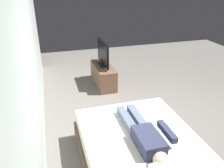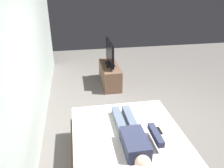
{
  "view_description": "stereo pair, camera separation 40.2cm",
  "coord_description": "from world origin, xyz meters",
  "px_view_note": "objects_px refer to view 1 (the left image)",
  "views": [
    {
      "loc": [
        -2.99,
        1.55,
        2.42
      ],
      "look_at": [
        0.5,
        0.53,
        0.69
      ],
      "focal_mm": 36.08,
      "sensor_mm": 36.0,
      "label": 1
    },
    {
      "loc": [
        -3.08,
        1.16,
        2.42
      ],
      "look_at": [
        0.5,
        0.53,
        0.69
      ],
      "focal_mm": 36.08,
      "sensor_mm": 36.0,
      "label": 2
    }
  ],
  "objects_px": {
    "person": "(145,135)",
    "tv_stand": "(103,75)",
    "bed": "(143,158)",
    "remote": "(167,127)",
    "tv": "(103,54)"
  },
  "relations": [
    {
      "from": "bed",
      "to": "tv",
      "type": "relative_size",
      "value": 2.34
    },
    {
      "from": "bed",
      "to": "person",
      "type": "bearing_deg",
      "value": -33.89
    },
    {
      "from": "remote",
      "to": "tv",
      "type": "height_order",
      "value": "tv"
    },
    {
      "from": "remote",
      "to": "tv_stand",
      "type": "relative_size",
      "value": 0.14
    },
    {
      "from": "bed",
      "to": "person",
      "type": "xyz_separation_m",
      "value": [
        0.03,
        -0.02,
        0.36
      ]
    },
    {
      "from": "bed",
      "to": "remote",
      "type": "height_order",
      "value": "remote"
    },
    {
      "from": "bed",
      "to": "tv_stand",
      "type": "bearing_deg",
      "value": -3.97
    },
    {
      "from": "tv_stand",
      "to": "remote",
      "type": "bearing_deg",
      "value": -175.25
    },
    {
      "from": "person",
      "to": "remote",
      "type": "distance_m",
      "value": 0.44
    },
    {
      "from": "bed",
      "to": "person",
      "type": "height_order",
      "value": "person"
    },
    {
      "from": "tv",
      "to": "person",
      "type": "bearing_deg",
      "value": 176.38
    },
    {
      "from": "bed",
      "to": "person",
      "type": "relative_size",
      "value": 1.63
    },
    {
      "from": "person",
      "to": "tv",
      "type": "height_order",
      "value": "tv"
    },
    {
      "from": "person",
      "to": "tv_stand",
      "type": "xyz_separation_m",
      "value": [
        2.85,
        -0.18,
        -0.37
      ]
    },
    {
      "from": "person",
      "to": "remote",
      "type": "relative_size",
      "value": 8.4
    }
  ]
}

